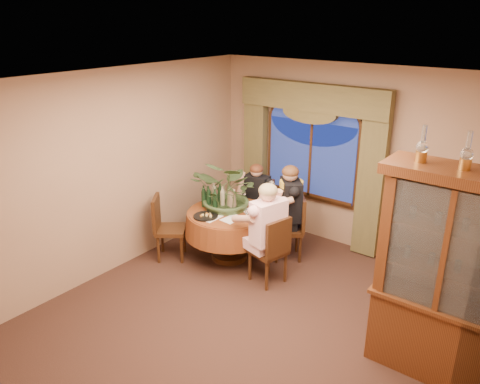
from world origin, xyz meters
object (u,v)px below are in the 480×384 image
Objects in this scene: wine_bottle_3 at (215,200)px; wine_bottle_5 at (220,193)px; stoneware_vase at (232,199)px; centerpiece_plant at (229,166)px; wine_bottle_2 at (214,193)px; china_cabinet at (445,278)px; chair_back_right at (288,228)px; chair_right at (268,249)px; olive_bowl at (231,212)px; wine_bottle_0 at (223,197)px; wine_bottle_4 at (204,196)px; wine_bottle_1 at (209,197)px; person_pink at (268,235)px; oil_lamp_left at (423,144)px; person_back at (257,201)px; dining_table at (229,235)px; oil_lamp_center at (468,151)px; chair_back at (256,210)px; chair_front_left at (171,228)px; person_scarf at (290,212)px.

wine_bottle_5 is at bearing 113.81° from wine_bottle_3.
centerpiece_plant is (-0.01, -0.04, 0.51)m from stoneware_vase.
china_cabinet is at bearing -11.78° from wine_bottle_2.
chair_back_right is (-2.45, 1.15, -0.60)m from china_cabinet.
olive_bowl is at bearing 91.75° from chair_right.
chair_back_right is 2.91× the size of wine_bottle_2.
wine_bottle_0 and wine_bottle_2 have the same top height.
wine_bottle_0 is 1.00× the size of wine_bottle_4.
china_cabinet is 7.93× the size of stoneware_vase.
wine_bottle_3 is (0.16, -0.04, 0.00)m from wine_bottle_1.
olive_bowl is at bearing -44.98° from centerpiece_plant.
person_pink is 1.30m from wine_bottle_4.
centerpiece_plant is at bearing 167.35° from china_cabinet.
chair_right is at bearing 167.84° from oil_lamp_left.
person_pink is 1.15× the size of person_back.
chair_right is 0.24m from person_pink.
chair_right reaches higher than dining_table.
person_back is at bearing 74.79° from wine_bottle_1.
person_back is 3.78× the size of wine_bottle_4.
oil_lamp_left is 0.38m from oil_lamp_center.
person_pink reaches higher than dining_table.
oil_lamp_left is 0.35× the size of chair_right.
wine_bottle_2 is (-0.47, 0.17, 0.14)m from olive_bowl.
chair_back is 1.01m from wine_bottle_3.
chair_front_left reaches higher than olive_bowl.
wine_bottle_4 is (0.27, 0.44, 0.44)m from chair_front_left.
wine_bottle_5 is (-0.19, -0.68, 0.29)m from person_back.
wine_bottle_0 is (-0.10, -0.04, -0.48)m from centerpiece_plant.
dining_table is at bearing -65.03° from stoneware_vase.
wine_bottle_5 is at bearing 72.62° from person_scarf.
dining_table is 3.97× the size of wine_bottle_3.
wine_bottle_4 is at bearing 111.21° from chair_front_left.
wine_bottle_4 is (-1.08, -0.68, 0.20)m from person_scarf.
chair_right is 1.04m from stoneware_vase.
stoneware_vase is 0.83× the size of wine_bottle_4.
person_pink is 4.35× the size of wine_bottle_3.
person_pink is 1.32m from wine_bottle_2.
centerpiece_plant reaches higher than stoneware_vase.
oil_lamp_center is (0.00, 0.00, 1.25)m from china_cabinet.
person_pink reaches higher than chair_right.
oil_lamp_left is at bearing -9.53° from wine_bottle_4.
wine_bottle_4 is at bearing 171.47° from china_cabinet.
chair_front_left is at bearing -134.28° from centerpiece_plant.
dining_table is at bearing 150.22° from olive_bowl.
person_back is 1.06m from centerpiece_plant.
chair_back_right is at bearing 29.90° from wine_bottle_1.
chair_front_left is (-3.43, 0.09, -1.86)m from oil_lamp_left.
china_cabinet reaches higher than chair_back_right.
wine_bottle_3 is at bearing -119.03° from centerpiece_plant.
centerpiece_plant is 0.57m from wine_bottle_1.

